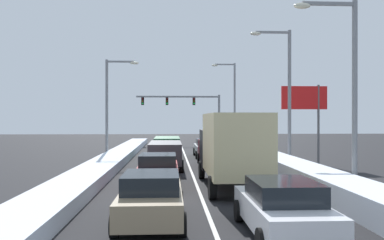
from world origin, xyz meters
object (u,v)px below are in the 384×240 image
at_px(roadside_sign_right, 304,106).
at_px(suv_charcoal_center_lane_third, 165,153).
at_px(sedan_tan_center_lane_nearest, 151,197).
at_px(street_lamp_right_mid, 284,86).
at_px(box_truck_right_lane_second, 232,146).
at_px(sedan_red_center_lane_second, 158,170).
at_px(street_lamp_right_far, 232,98).
at_px(sedan_silver_right_lane_fourth, 206,148).
at_px(sedan_white_right_lane_nearest, 282,208).
at_px(traffic_light_gantry, 190,106).
at_px(suv_green_center_lane_fourth, 167,145).
at_px(suv_maroon_right_lane_third, 215,151).
at_px(street_lamp_right_near, 346,78).
at_px(street_lamp_left_mid, 111,99).

bearing_deg(roadside_sign_right, suv_charcoal_center_lane_third, -167.26).
xyz_separation_m(sedan_tan_center_lane_nearest, street_lamp_right_mid, (7.84, 12.99, 4.47)).
bearing_deg(box_truck_right_lane_second, sedan_red_center_lane_second, 168.55).
distance_m(sedan_red_center_lane_second, suv_charcoal_center_lane_third, 6.42).
bearing_deg(street_lamp_right_far, sedan_silver_right_lane_fourth, -109.28).
relative_size(suv_charcoal_center_lane_third, roadside_sign_right, 0.89).
distance_m(sedan_white_right_lane_nearest, sedan_red_center_lane_second, 8.76).
bearing_deg(traffic_light_gantry, suv_green_center_lane_fourth, -98.35).
bearing_deg(sedan_red_center_lane_second, street_lamp_right_mid, 40.11).
height_order(suv_maroon_right_lane_third, sedan_red_center_lane_second, suv_maroon_right_lane_third).
bearing_deg(sedan_tan_center_lane_nearest, box_truck_right_lane_second, 59.82).
relative_size(sedan_silver_right_lane_fourth, traffic_light_gantry, 0.42).
relative_size(suv_green_center_lane_fourth, street_lamp_right_far, 0.53).
xyz_separation_m(box_truck_right_lane_second, sedan_silver_right_lane_fourth, (0.19, 14.76, -1.14)).
bearing_deg(suv_charcoal_center_lane_third, sedan_red_center_lane_second, -92.28).
relative_size(traffic_light_gantry, street_lamp_right_near, 1.33).
distance_m(suv_maroon_right_lane_third, sedan_red_center_lane_second, 8.74).
bearing_deg(street_lamp_right_mid, street_lamp_right_near, -90.45).
xyz_separation_m(box_truck_right_lane_second, street_lamp_left_mid, (-7.51, 14.46, 2.85)).
relative_size(sedan_red_center_lane_second, street_lamp_left_mid, 0.57).
height_order(suv_charcoal_center_lane_third, roadside_sign_right, roadside_sign_right).
distance_m(sedan_silver_right_lane_fourth, suv_green_center_lane_fourth, 3.34).
relative_size(suv_green_center_lane_fourth, traffic_light_gantry, 0.46).
bearing_deg(street_lamp_left_mid, street_lamp_right_mid, -30.83).
xyz_separation_m(traffic_light_gantry, street_lamp_right_near, (4.78, -34.08, 0.07)).
relative_size(sedan_white_right_lane_nearest, box_truck_right_lane_second, 0.63).
bearing_deg(roadside_sign_right, street_lamp_right_mid, -135.21).
relative_size(suv_charcoal_center_lane_third, street_lamp_right_mid, 0.56).
relative_size(sedan_white_right_lane_nearest, street_lamp_right_mid, 0.51).
height_order(sedan_red_center_lane_second, suv_charcoal_center_lane_third, suv_charcoal_center_lane_third).
height_order(sedan_white_right_lane_nearest, sedan_silver_right_lane_fourth, same).
relative_size(suv_maroon_right_lane_third, sedan_silver_right_lane_fourth, 1.09).
height_order(sedan_red_center_lane_second, street_lamp_right_mid, street_lamp_right_mid).
xyz_separation_m(sedan_tan_center_lane_nearest, traffic_light_gantry, (2.98, 37.98, 3.96)).
xyz_separation_m(suv_charcoal_center_lane_third, street_lamp_right_mid, (7.59, 0.20, 4.21)).
height_order(sedan_silver_right_lane_fourth, street_lamp_right_far, street_lamp_right_far).
height_order(sedan_white_right_lane_nearest, roadside_sign_right, roadside_sign_right).
relative_size(sedan_white_right_lane_nearest, traffic_light_gantry, 0.42).
relative_size(box_truck_right_lane_second, street_lamp_left_mid, 0.91).
height_order(traffic_light_gantry, street_lamp_right_far, street_lamp_right_far).
relative_size(sedan_tan_center_lane_nearest, sedan_red_center_lane_second, 1.00).
xyz_separation_m(street_lamp_right_near, street_lamp_left_mid, (-11.96, 16.27, -0.05)).
xyz_separation_m(sedan_white_right_lane_nearest, suv_green_center_lane_fourth, (-3.25, 21.25, 0.25)).
xyz_separation_m(sedan_white_right_lane_nearest, street_lamp_left_mid, (-7.73, 21.80, 3.99)).
xyz_separation_m(suv_green_center_lane_fourth, street_lamp_right_mid, (7.55, -6.63, 4.21)).
xyz_separation_m(suv_charcoal_center_lane_third, street_lamp_right_far, (7.01, 18.39, 4.45)).
relative_size(street_lamp_right_mid, street_lamp_right_far, 0.95).
distance_m(box_truck_right_lane_second, traffic_light_gantry, 32.40).
bearing_deg(suv_charcoal_center_lane_third, street_lamp_right_mid, 1.53).
relative_size(box_truck_right_lane_second, suv_charcoal_center_lane_third, 1.47).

